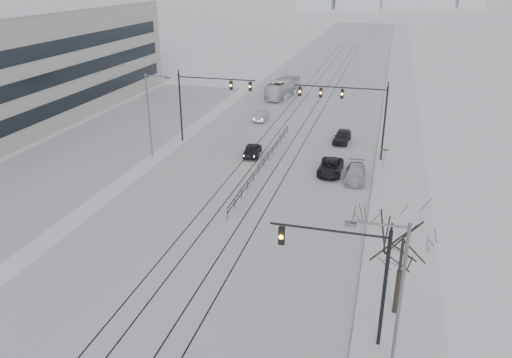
% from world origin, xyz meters
% --- Properties ---
extents(road, '(22.00, 260.00, 0.02)m').
position_xyz_m(road, '(0.00, 60.00, 0.01)').
color(road, silver).
rests_on(road, ground).
extents(sidewalk_east, '(5.00, 260.00, 0.16)m').
position_xyz_m(sidewalk_east, '(13.50, 60.00, 0.08)').
color(sidewalk_east, silver).
rests_on(sidewalk_east, ground).
extents(curb, '(0.10, 260.00, 0.12)m').
position_xyz_m(curb, '(11.05, 60.00, 0.06)').
color(curb, gray).
rests_on(curb, ground).
extents(parking_strip, '(14.00, 60.00, 0.03)m').
position_xyz_m(parking_strip, '(-20.00, 35.00, 0.01)').
color(parking_strip, silver).
rests_on(parking_strip, ground).
extents(tram_rails, '(5.30, 180.00, 0.01)m').
position_xyz_m(tram_rails, '(-0.00, 40.00, 0.02)').
color(tram_rails, black).
rests_on(tram_rails, ground).
extents(traffic_mast_near, '(6.10, 0.37, 7.00)m').
position_xyz_m(traffic_mast_near, '(10.79, 6.00, 4.56)').
color(traffic_mast_near, black).
rests_on(traffic_mast_near, ground).
extents(traffic_mast_ne, '(9.60, 0.37, 8.00)m').
position_xyz_m(traffic_mast_ne, '(8.15, 34.99, 5.76)').
color(traffic_mast_ne, black).
rests_on(traffic_mast_ne, ground).
extents(traffic_mast_nw, '(9.10, 0.37, 8.00)m').
position_xyz_m(traffic_mast_nw, '(-8.52, 36.00, 5.57)').
color(traffic_mast_nw, black).
rests_on(traffic_mast_nw, ground).
extents(street_light_east, '(2.73, 0.25, 9.00)m').
position_xyz_m(street_light_east, '(12.70, 3.00, 5.21)').
color(street_light_east, '#595B60').
rests_on(street_light_east, ground).
extents(street_light_west, '(2.73, 0.25, 9.00)m').
position_xyz_m(street_light_west, '(-12.20, 30.00, 5.21)').
color(street_light_west, '#595B60').
rests_on(street_light_west, ground).
extents(bare_tree, '(4.40, 4.40, 6.10)m').
position_xyz_m(bare_tree, '(13.20, 9.00, 4.49)').
color(bare_tree, black).
rests_on(bare_tree, ground).
extents(median_fence, '(0.06, 24.00, 1.00)m').
position_xyz_m(median_fence, '(0.00, 30.00, 0.53)').
color(median_fence, black).
rests_on(median_fence, ground).
extents(street_sign, '(0.70, 0.06, 2.40)m').
position_xyz_m(street_sign, '(11.80, 32.00, 1.61)').
color(street_sign, '#595B60').
rests_on(street_sign, ground).
extents(sedan_sb_inner, '(2.06, 4.27, 1.41)m').
position_xyz_m(sedan_sb_inner, '(-2.09, 33.10, 0.70)').
color(sedan_sb_inner, black).
rests_on(sedan_sb_inner, ground).
extents(sedan_sb_outer, '(1.74, 4.39, 1.42)m').
position_xyz_m(sedan_sb_outer, '(-4.67, 46.89, 0.71)').
color(sedan_sb_outer, '#999CA0').
rests_on(sedan_sb_outer, ground).
extents(sedan_nb_front, '(2.25, 4.85, 1.35)m').
position_xyz_m(sedan_nb_front, '(6.78, 30.10, 0.67)').
color(sedan_nb_front, black).
rests_on(sedan_nb_front, ground).
extents(sedan_nb_right, '(2.07, 4.76, 1.36)m').
position_xyz_m(sedan_nb_right, '(9.31, 29.06, 0.68)').
color(sedan_nb_right, silver).
rests_on(sedan_nb_right, ground).
extents(sedan_nb_far, '(2.02, 4.42, 1.47)m').
position_xyz_m(sedan_nb_far, '(6.85, 40.21, 0.73)').
color(sedan_nb_far, black).
rests_on(sedan_nb_far, ground).
extents(box_truck, '(3.82, 10.29, 2.80)m').
position_xyz_m(box_truck, '(-4.72, 60.97, 1.40)').
color(box_truck, silver).
rests_on(box_truck, ground).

